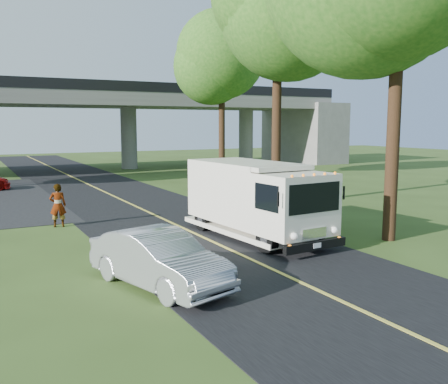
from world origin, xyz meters
TOP-DOWN VIEW (x-y plane):
  - ground at (0.00, 0.00)m, footprint 120.00×120.00m
  - road at (0.00, 10.00)m, footprint 7.00×90.00m
  - lane_line at (0.00, 10.00)m, footprint 0.12×90.00m
  - overpass at (0.00, 32.00)m, footprint 54.00×10.00m
  - tree_right_mid at (6.41, 8.84)m, footprint 6.62×6.52m
  - tree_right_far at (9.21, 19.84)m, footprint 5.77×5.67m
  - step_van at (1.63, 3.41)m, footprint 2.76×6.39m
  - silver_sedan at (-3.20, 0.00)m, footprint 2.55×4.42m
  - pedestrian at (-4.10, 8.57)m, footprint 0.68×0.51m

SIDE VIEW (x-z plane):
  - ground at x=0.00m, z-range 0.00..0.00m
  - road at x=0.00m, z-range 0.00..0.02m
  - lane_line at x=0.00m, z-range 0.03..0.03m
  - silver_sedan at x=-3.20m, z-range 0.00..1.38m
  - pedestrian at x=-4.10m, z-range 0.00..1.68m
  - step_van at x=1.63m, z-range 0.11..2.73m
  - overpass at x=0.00m, z-range 0.91..8.21m
  - tree_right_far at x=9.21m, z-range 2.81..13.80m
  - tree_right_mid at x=6.41m, z-range 3.24..15.98m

